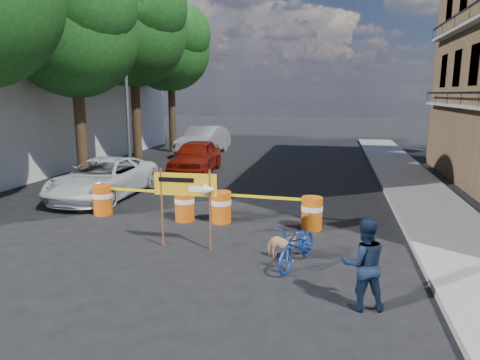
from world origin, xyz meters
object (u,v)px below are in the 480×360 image
at_px(barrel_mid_right, 221,206).
at_px(sedan_silver, 204,140).
at_px(detour_sign, 194,191).
at_px(bicycle, 298,226).
at_px(sedan_red, 196,156).
at_px(barrel_mid_left, 185,205).
at_px(suv_white, 104,178).
at_px(barrel_far_right, 312,213).
at_px(dog, 281,246).
at_px(barrel_far_left, 103,199).
at_px(pedestrian, 364,264).

distance_m(barrel_mid_right, sedan_silver, 14.03).
relative_size(barrel_mid_right, detour_sign, 0.47).
height_order(detour_sign, bicycle, detour_sign).
xyz_separation_m(bicycle, sedan_red, (-5.58, 10.10, -0.13)).
distance_m(barrel_mid_left, suv_white, 4.31).
bearing_deg(barrel_far_right, barrel_mid_left, 178.93).
relative_size(detour_sign, suv_white, 0.39).
distance_m(suv_white, sedan_silver, 11.20).
relative_size(dog, sedan_red, 0.18).
xyz_separation_m(detour_sign, dog, (2.10, -0.31, -1.08)).
relative_size(barrel_far_left, detour_sign, 0.47).
distance_m(bicycle, suv_white, 8.66).
bearing_deg(detour_sign, pedestrian, -31.51).
relative_size(barrel_mid_left, dog, 1.15).
distance_m(barrel_far_left, detour_sign, 4.37).
bearing_deg(barrel_mid_right, barrel_far_left, 179.62).
relative_size(detour_sign, sedan_red, 0.44).
relative_size(detour_sign, bicycle, 1.09).
height_order(barrel_far_left, dog, barrel_far_left).
height_order(sedan_red, sedan_silver, sedan_silver).
height_order(bicycle, dog, bicycle).
height_order(barrel_far_left, barrel_mid_right, same).
relative_size(dog, sedan_silver, 0.15).
bearing_deg(barrel_mid_left, suv_white, 150.79).
xyz_separation_m(barrel_mid_left, pedestrian, (4.71, -4.26, 0.33)).
bearing_deg(barrel_far_right, suv_white, 163.65).
relative_size(bicycle, sedan_silver, 0.34).
distance_m(barrel_mid_right, pedestrian, 5.64).
bearing_deg(suv_white, barrel_far_right, -15.59).
bearing_deg(suv_white, dog, -32.74).
bearing_deg(suv_white, bicycle, -32.51).
distance_m(barrel_far_left, dog, 6.28).
bearing_deg(pedestrian, suv_white, -49.92).
distance_m(dog, suv_white, 8.24).
distance_m(barrel_far_left, pedestrian, 8.54).
bearing_deg(bicycle, barrel_mid_left, 160.56).
height_order(barrel_mid_left, suv_white, suv_white).
distance_m(sedan_red, sedan_silver, 6.01).
bearing_deg(dog, barrel_mid_right, 61.75).
height_order(barrel_far_right, suv_white, suv_white).
xyz_separation_m(barrel_mid_left, dog, (3.11, -2.44, -0.14)).
xyz_separation_m(bicycle, dog, (-0.37, 0.20, -0.55)).
distance_m(detour_sign, sedan_red, 10.11).
relative_size(barrel_mid_right, dog, 1.15).
xyz_separation_m(barrel_far_left, pedestrian, (7.36, -4.33, 0.33)).
distance_m(pedestrian, sedan_red, 13.55).
relative_size(pedestrian, sedan_silver, 0.31).
bearing_deg(sedan_red, barrel_mid_right, -69.93).
bearing_deg(barrel_mid_right, barrel_far_right, -2.54).
xyz_separation_m(barrel_mid_left, sedan_silver, (-3.50, 13.30, 0.37)).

